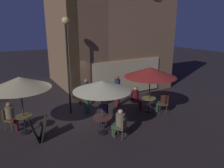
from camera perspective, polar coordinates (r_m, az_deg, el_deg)
name	(u,v)px	position (r m, az deg, el deg)	size (l,w,h in m)	color
ground_plane	(71,115)	(10.73, -11.27, -8.34)	(60.00, 60.00, 0.00)	#292123
cafe_building	(97,26)	(13.95, -4.20, 15.66)	(6.84, 7.28, 8.60)	#98704D
street_lamp_near_corner	(67,46)	(10.10, -12.26, 10.22)	(0.36, 0.36, 4.71)	black
menu_sandwich_board	(39,129)	(8.67, -19.49, -11.61)	(0.70, 0.61, 0.93)	black
cafe_table_0	(102,121)	(8.66, -2.62, -10.13)	(0.78, 0.78, 0.74)	black
cafe_table_1	(149,102)	(10.91, 10.05, -4.80)	(0.72, 0.72, 0.74)	black
cafe_table_2	(24,121)	(9.42, -22.86, -9.32)	(0.67, 0.67, 0.77)	black
patio_umbrella_0	(102,86)	(8.11, -2.75, -0.54)	(2.30, 2.30, 2.27)	black
patio_umbrella_1	(150,72)	(10.47, 10.46, 3.23)	(2.59, 2.59, 2.35)	black
patio_umbrella_2	(20,83)	(8.88, -23.99, 0.28)	(2.41, 2.41, 2.41)	black
cafe_chair_0	(122,126)	(8.32, 2.82, -11.52)	(0.56, 0.56, 0.86)	brown
cafe_chair_1	(104,113)	(9.36, -2.29, -7.88)	(0.54, 0.54, 0.96)	black
cafe_chair_2	(133,98)	(11.07, 5.91, -3.96)	(0.57, 0.57, 1.00)	#52331D
cafe_chair_3	(166,102)	(10.89, 14.47, -4.85)	(0.58, 0.58, 0.96)	#4F3724
cafe_chair_4	(9,117)	(9.98, -26.44, -8.19)	(0.59, 0.59, 0.94)	brown
patron_seated_0	(119,122)	(8.29, 1.96, -10.24)	(0.51, 0.55, 1.23)	#2D5033
patron_seated_1	(103,112)	(9.18, -2.36, -7.54)	(0.46, 0.51, 1.23)	#61345F
patron_seated_2	(136,97)	(11.00, 6.65, -3.54)	(0.51, 0.54, 1.25)	#551022
patron_seated_3	(163,100)	(10.86, 13.71, -4.38)	(0.51, 0.51, 1.18)	#2D442F
patron_seated_4	(11,115)	(9.82, -25.95, -7.57)	(0.50, 0.52, 1.25)	#511C21
patron_standing_5	(87,96)	(10.52, -6.97, -3.28)	(0.33, 0.33, 1.79)	#274733
patron_standing_6	(117,91)	(11.39, 1.45, -1.91)	(0.31, 0.31, 1.70)	#541A24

